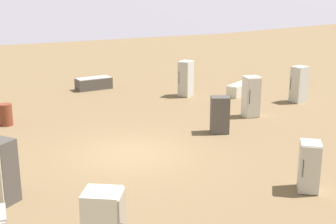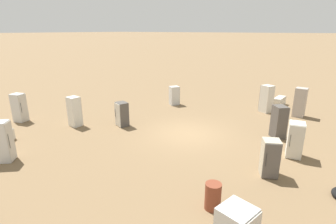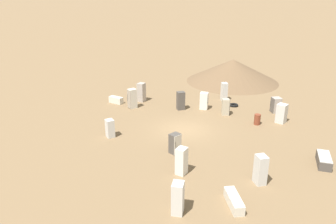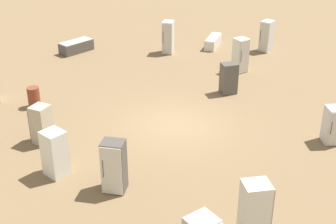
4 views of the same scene
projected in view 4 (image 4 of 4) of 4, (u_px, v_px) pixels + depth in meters
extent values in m
plane|color=brown|center=(176.00, 125.00, 18.89)|extent=(1000.00, 1000.00, 0.00)
cube|color=beige|center=(213.00, 42.00, 27.64)|extent=(1.58, 1.92, 0.56)
cube|color=silver|center=(213.00, 37.00, 27.50)|extent=(1.52, 1.84, 0.04)
cube|color=beige|center=(254.00, 213.00, 12.43)|extent=(0.88, 0.91, 1.89)
cube|color=gray|center=(267.00, 212.00, 12.48)|extent=(0.57, 0.31, 1.82)
cylinder|color=#2D2D2D|center=(272.00, 214.00, 12.25)|extent=(0.02, 0.02, 0.66)
cube|color=silver|center=(267.00, 36.00, 26.67)|extent=(0.76, 0.84, 1.77)
cube|color=#BCB7AD|center=(264.00, 38.00, 26.40)|extent=(0.55, 0.20, 1.70)
cylinder|color=#2D2D2D|center=(260.00, 36.00, 26.45)|extent=(0.02, 0.02, 0.62)
cube|color=silver|center=(332.00, 125.00, 17.39)|extent=(0.85, 0.82, 1.43)
cube|color=#BCB7AD|center=(336.00, 129.00, 17.08)|extent=(0.32, 0.48, 1.37)
cylinder|color=#2D2D2D|center=(331.00, 128.00, 17.00)|extent=(0.02, 0.02, 0.50)
cube|color=#4C4742|center=(229.00, 78.00, 21.42)|extent=(0.76, 0.85, 1.44)
cube|color=beige|center=(226.00, 76.00, 21.68)|extent=(0.26, 0.66, 1.39)
cylinder|color=#2D2D2D|center=(231.00, 74.00, 21.74)|extent=(0.02, 0.02, 0.51)
cube|color=#4C4742|center=(114.00, 166.00, 14.60)|extent=(0.92, 0.91, 1.74)
cube|color=beige|center=(111.00, 172.00, 14.33)|extent=(0.53, 0.49, 1.67)
cylinder|color=#2D2D2D|center=(103.00, 169.00, 14.30)|extent=(0.02, 0.02, 0.61)
cube|color=#B2A88E|center=(42.00, 124.00, 17.34)|extent=(0.83, 0.84, 1.50)
cube|color=#56514C|center=(35.00, 123.00, 17.48)|extent=(0.31, 0.56, 1.44)
cylinder|color=#2D2D2D|center=(38.00, 118.00, 17.63)|extent=(0.02, 0.02, 0.52)
cube|color=silver|center=(168.00, 37.00, 26.39)|extent=(0.90, 0.91, 1.83)
cube|color=#BCB7AD|center=(167.00, 39.00, 26.06)|extent=(0.44, 0.40, 1.76)
cylinder|color=#2D2D2D|center=(163.00, 38.00, 26.03)|extent=(0.02, 0.02, 0.64)
cube|color=#4C4742|center=(76.00, 47.00, 26.77)|extent=(1.13, 2.05, 0.61)
cube|color=#BCB7AD|center=(76.00, 41.00, 26.63)|extent=(1.09, 1.97, 0.04)
cube|color=silver|center=(240.00, 55.00, 23.75)|extent=(0.60, 0.68, 1.78)
cube|color=#BCB7AD|center=(244.00, 57.00, 23.52)|extent=(0.07, 0.62, 1.71)
cylinder|color=#2D2D2D|center=(241.00, 56.00, 23.35)|extent=(0.02, 0.02, 0.62)
cube|color=silver|center=(55.00, 153.00, 15.39)|extent=(0.82, 0.78, 1.62)
cube|color=beige|center=(48.00, 150.00, 15.61)|extent=(0.17, 0.61, 1.56)
cylinder|color=#2D2D2D|center=(53.00, 145.00, 15.74)|extent=(0.02, 0.02, 0.57)
cylinder|color=brown|center=(34.00, 97.00, 20.22)|extent=(0.52, 0.52, 0.90)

